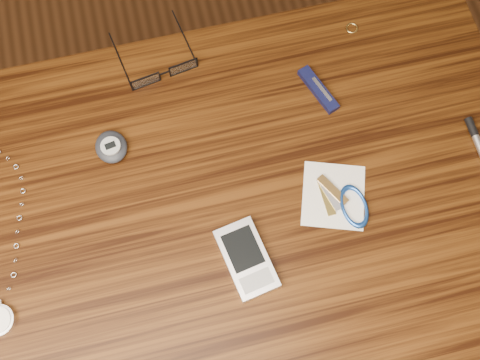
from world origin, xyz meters
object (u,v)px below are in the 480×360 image
(desk, at_px, (224,245))
(eyeglasses, at_px, (163,71))
(pedometer, at_px, (111,147))
(notepad_keys, at_px, (344,201))
(pocket_knife, at_px, (318,90))
(pda_phone, at_px, (246,259))

(desk, relative_size, eyeglasses, 7.30)
(desk, height_order, pedometer, pedometer)
(pedometer, bearing_deg, notepad_keys, -27.13)
(pedometer, bearing_deg, eyeglasses, 47.14)
(notepad_keys, distance_m, pocket_knife, 0.19)
(eyeglasses, bearing_deg, desk, -82.89)
(desk, relative_size, pedometer, 15.59)
(desk, distance_m, pocket_knife, 0.30)
(eyeglasses, xyz_separation_m, notepad_keys, (0.22, -0.28, -0.01))
(notepad_keys, xyz_separation_m, pocket_knife, (0.01, 0.19, 0.00))
(pda_phone, height_order, pocket_knife, pda_phone)
(desk, distance_m, notepad_keys, 0.22)
(pda_phone, xyz_separation_m, notepad_keys, (0.17, 0.05, -0.00))
(desk, xyz_separation_m, pedometer, (-0.14, 0.16, 0.11))
(eyeglasses, height_order, pda_phone, eyeglasses)
(desk, bearing_deg, pda_phone, -66.82)
(pocket_knife, bearing_deg, pedometer, -176.10)
(eyeglasses, height_order, pedometer, eyeglasses)
(pda_phone, bearing_deg, desk, 113.18)
(pedometer, xyz_separation_m, notepad_keys, (0.33, -0.17, -0.01))
(pocket_knife, bearing_deg, pda_phone, -126.35)
(notepad_keys, bearing_deg, pedometer, 152.87)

